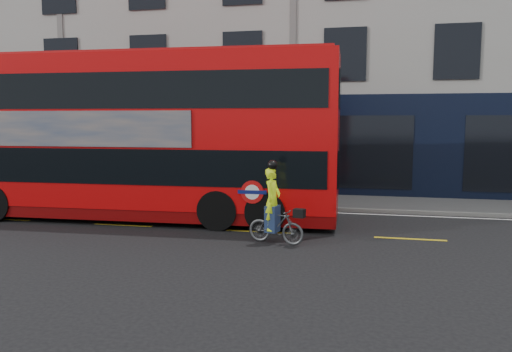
% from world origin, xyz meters
% --- Properties ---
extents(ground, '(120.00, 120.00, 0.00)m').
position_xyz_m(ground, '(0.00, 0.00, 0.00)').
color(ground, black).
rests_on(ground, ground).
extents(pavement, '(60.00, 3.00, 0.12)m').
position_xyz_m(pavement, '(0.00, 6.50, 0.06)').
color(pavement, slate).
rests_on(pavement, ground).
extents(kerb, '(60.00, 0.12, 0.13)m').
position_xyz_m(kerb, '(0.00, 5.00, 0.07)').
color(kerb, gray).
rests_on(kerb, ground).
extents(building_terrace, '(50.00, 10.07, 15.00)m').
position_xyz_m(building_terrace, '(0.00, 12.94, 7.49)').
color(building_terrace, '#ACA9A2').
rests_on(building_terrace, ground).
extents(road_edge_line, '(58.00, 0.10, 0.01)m').
position_xyz_m(road_edge_line, '(0.00, 4.70, 0.00)').
color(road_edge_line, silver).
rests_on(road_edge_line, ground).
extents(lane_dashes, '(58.00, 0.12, 0.01)m').
position_xyz_m(lane_dashes, '(0.00, 1.50, 0.00)').
color(lane_dashes, gold).
rests_on(lane_dashes, ground).
extents(bus, '(12.45, 3.21, 4.98)m').
position_xyz_m(bus, '(-4.03, 2.62, 2.56)').
color(bus, red).
rests_on(bus, ground).
extents(cyclist, '(1.52, 0.76, 2.07)m').
position_xyz_m(cyclist, '(0.67, 0.34, 0.70)').
color(cyclist, '#4B4E50').
rests_on(cyclist, ground).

